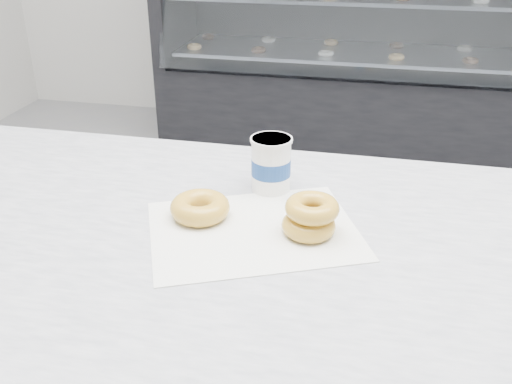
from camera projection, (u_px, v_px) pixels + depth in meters
ground at (313, 382)px, 1.85m from camera, size 5.00×5.00×0.00m
display_case at (361, 67)px, 3.47m from camera, size 2.40×0.74×1.25m
wax_paper at (254, 230)px, 0.95m from camera, size 0.42×0.37×0.00m
donut_single at (200, 207)px, 0.98m from camera, size 0.11×0.11×0.04m
donut_stack at (310, 217)px, 0.93m from camera, size 0.13×0.13×0.06m
coffee_cup at (271, 164)px, 1.06m from camera, size 0.09×0.09×0.10m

